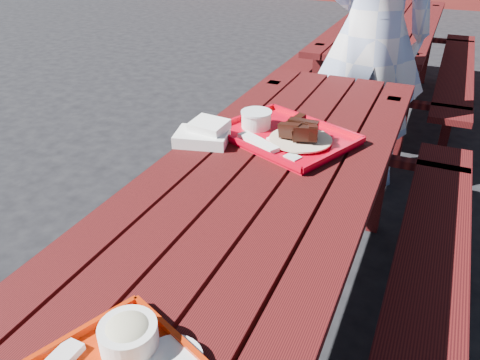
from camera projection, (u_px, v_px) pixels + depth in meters
The scene contains 6 objects.
ground at pixel (255, 338), 1.90m from camera, with size 60.00×60.00×0.00m, color black.
picnic_table_near at pixel (257, 225), 1.63m from camera, with size 1.41×2.40×0.75m.
picnic_table_far at pixel (384, 45), 3.85m from camera, with size 1.41×2.40×0.75m.
far_tray at pixel (283, 133), 1.78m from camera, with size 0.58×0.52×0.08m.
white_cloth at pixel (204, 134), 1.75m from camera, with size 0.22×0.18×0.08m.
person at pixel (372, 34), 2.61m from camera, with size 0.67×0.44×1.84m, color #B0C4EF.
Camera 1 is at (0.48, -1.24, 1.50)m, focal length 35.00 mm.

